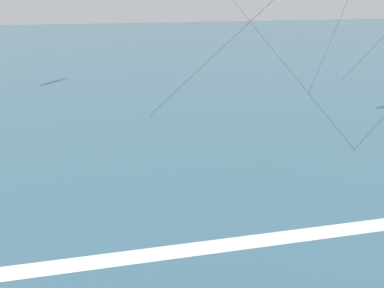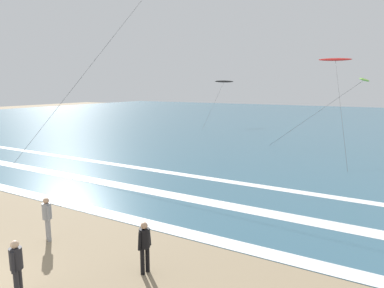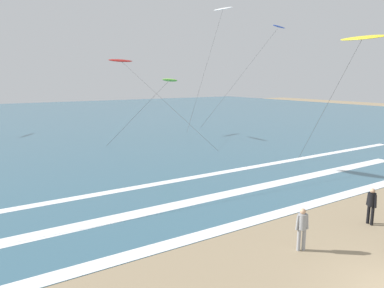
# 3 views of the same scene
# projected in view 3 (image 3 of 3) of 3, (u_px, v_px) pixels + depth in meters

# --- Properties ---
(ocean_surface) EXTENTS (140.00, 90.00, 0.01)m
(ocean_surface) POSITION_uv_depth(u_px,v_px,m) (47.00, 121.00, 52.52)
(ocean_surface) COLOR #386075
(ocean_surface) RESTS_ON ground
(wave_foam_shoreline) EXTENTS (42.17, 0.76, 0.01)m
(wave_foam_shoreline) POSITION_uv_depth(u_px,v_px,m) (226.00, 228.00, 14.81)
(wave_foam_shoreline) COLOR white
(wave_foam_shoreline) RESTS_ON ocean_surface
(wave_foam_mid_break) EXTENTS (36.28, 0.93, 0.01)m
(wave_foam_mid_break) POSITION_uv_depth(u_px,v_px,m) (183.00, 204.00, 17.74)
(wave_foam_mid_break) COLOR white
(wave_foam_mid_break) RESTS_ON ocean_surface
(wave_foam_outer_break) EXTENTS (46.90, 0.65, 0.01)m
(wave_foam_outer_break) POSITION_uv_depth(u_px,v_px,m) (167.00, 182.00, 21.46)
(wave_foam_outer_break) COLOR white
(wave_foam_outer_break) RESTS_ON ocean_surface
(surfer_foreground_main) EXTENTS (0.50, 0.32, 1.60)m
(surfer_foreground_main) POSITION_uv_depth(u_px,v_px,m) (302.00, 225.00, 12.79)
(surfer_foreground_main) COLOR gray
(surfer_foreground_main) RESTS_ON ground
(surfer_background_far) EXTENTS (0.32, 0.52, 1.60)m
(surfer_background_far) POSITION_uv_depth(u_px,v_px,m) (371.00, 203.00, 15.11)
(surfer_background_far) COLOR black
(surfer_background_far) RESTS_ON ground
(kite_yellow_high_right) EXTENTS (1.86, 5.39, 9.10)m
(kite_yellow_high_right) POSITION_uv_depth(u_px,v_px,m) (363.00, 38.00, 23.87)
(kite_yellow_high_right) COLOR yellow
(kite_yellow_high_right) RESTS_ON ground
(kite_blue_mid_center) EXTENTS (9.41, 6.35, 12.65)m
(kite_blue_mid_center) POSITION_uv_depth(u_px,v_px,m) (278.00, 27.00, 43.39)
(kite_blue_mid_center) COLOR blue
(kite_blue_mid_center) RESTS_ON ground
(kite_white_far_left) EXTENTS (9.23, 6.09, 15.49)m
(kite_white_far_left) POSITION_uv_depth(u_px,v_px,m) (223.00, 10.00, 46.84)
(kite_white_far_left) COLOR white
(kite_white_far_left) RESTS_ON ground
(kite_lime_far_right) EXTENTS (7.95, 3.23, 6.24)m
(kite_lime_far_right) POSITION_uv_depth(u_px,v_px,m) (169.00, 80.00, 36.82)
(kite_lime_far_right) COLOR #70C628
(kite_lime_far_right) RESTS_ON ground
(kite_red_distant_low) EXTENTS (4.74, 14.89, 8.37)m
(kite_red_distant_low) POSITION_uv_depth(u_px,v_px,m) (121.00, 61.00, 39.31)
(kite_red_distant_low) COLOR red
(kite_red_distant_low) RESTS_ON ground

